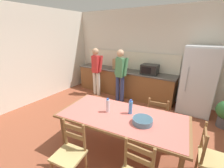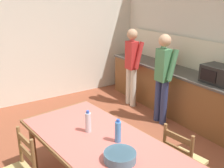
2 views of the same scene
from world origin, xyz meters
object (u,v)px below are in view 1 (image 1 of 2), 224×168
at_px(refrigerator, 198,81).
at_px(dining_table, 122,119).
at_px(chair_side_far_right, 157,117).
at_px(paper_bag, 116,64).
at_px(chair_head_end, 211,159).
at_px(microwave, 150,69).
at_px(chair_side_near_left, 70,153).
at_px(person_at_sink, 96,69).
at_px(bottle_off_centre, 131,107).
at_px(bottle_near_centre, 108,106).
at_px(person_at_counter, 120,73).
at_px(serving_bowl, 143,121).

relative_size(refrigerator, dining_table, 0.80).
xyz_separation_m(refrigerator, chair_side_far_right, (-0.58, -1.58, -0.48)).
height_order(paper_bag, chair_head_end, paper_bag).
relative_size(refrigerator, microwave, 3.68).
relative_size(chair_side_near_left, person_at_sink, 0.55).
bearing_deg(refrigerator, bottle_off_centre, -111.12).
height_order(bottle_near_centre, chair_side_near_left, bottle_near_centre).
relative_size(refrigerator, chair_side_far_right, 2.02).
distance_m(chair_head_end, person_at_counter, 3.12).
bearing_deg(paper_bag, bottle_near_centre, -62.16).
xyz_separation_m(paper_bag, person_at_sink, (-0.52, -0.49, -0.16)).
relative_size(microwave, bottle_off_centre, 1.85).
height_order(refrigerator, chair_side_near_left, refrigerator).
bearing_deg(person_at_sink, chair_side_near_left, -148.82).
distance_m(bottle_near_centre, serving_bowl, 0.67).
xyz_separation_m(chair_side_far_right, person_at_counter, (-1.54, 1.08, 0.50)).
relative_size(serving_bowl, chair_side_near_left, 0.35).
height_order(chair_side_far_right, person_at_sink, person_at_sink).
distance_m(refrigerator, chair_head_end, 2.36).
bearing_deg(person_at_counter, person_at_sink, 88.82).
height_order(dining_table, bottle_off_centre, bottle_off_centre).
distance_m(microwave, chair_side_near_left, 3.37).
xyz_separation_m(bottle_near_centre, person_at_sink, (-1.83, 1.99, 0.02)).
xyz_separation_m(serving_bowl, chair_side_far_right, (0.01, 0.89, -0.39)).
bearing_deg(refrigerator, dining_table, -111.95).
bearing_deg(person_at_counter, bottle_off_centre, -145.55).
height_order(chair_head_end, person_at_sink, person_at_sink).
bearing_deg(bottle_near_centre, chair_side_far_right, 52.77).
bearing_deg(person_at_sink, serving_bowl, -128.52).
distance_m(serving_bowl, chair_head_end, 1.09).
relative_size(bottle_near_centre, chair_side_far_right, 0.30).
height_order(serving_bowl, chair_head_end, chair_head_end).
relative_size(bottle_near_centre, chair_head_end, 0.30).
relative_size(paper_bag, dining_table, 0.16).
distance_m(bottle_off_centre, chair_side_near_left, 1.21).
height_order(dining_table, chair_side_near_left, chair_side_near_left).
bearing_deg(chair_head_end, chair_side_near_left, 115.86).
bearing_deg(bottle_near_centre, dining_table, 6.57).
relative_size(chair_side_far_right, person_at_counter, 0.54).
height_order(paper_bag, bottle_off_centre, paper_bag).
bearing_deg(bottle_off_centre, bottle_near_centre, -155.00).
distance_m(paper_bag, chair_side_far_right, 2.62).
distance_m(serving_bowl, chair_side_far_right, 0.97).
height_order(dining_table, person_at_sink, person_at_sink).
height_order(serving_bowl, person_at_counter, person_at_counter).
distance_m(bottle_near_centre, person_at_counter, 2.15).
bearing_deg(microwave, paper_bag, -179.64).
bearing_deg(dining_table, chair_side_far_right, 64.89).
relative_size(bottle_near_centre, person_at_counter, 0.16).
bearing_deg(serving_bowl, chair_side_far_right, 89.37).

